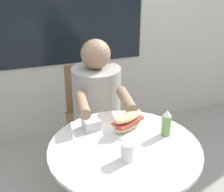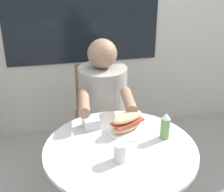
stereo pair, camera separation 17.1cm
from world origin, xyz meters
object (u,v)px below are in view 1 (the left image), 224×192
(seated_diner, at_px, (98,130))
(drink_cup, at_px, (127,151))
(cafe_table, at_px, (124,176))
(sandwich_on_plate, at_px, (128,122))
(diner_chair, at_px, (88,108))
(condiment_bottle, at_px, (166,123))

(seated_diner, relative_size, drink_cup, 11.98)
(cafe_table, bearing_deg, drink_cup, -103.34)
(seated_diner, height_order, sandwich_on_plate, seated_diner)
(diner_chair, bearing_deg, condiment_bottle, 110.50)
(cafe_table, bearing_deg, sandwich_on_plate, 64.14)
(diner_chair, relative_size, sandwich_on_plate, 3.72)
(drink_cup, xyz_separation_m, condiment_bottle, (0.29, 0.15, 0.03))
(cafe_table, bearing_deg, seated_diner, 88.59)
(diner_chair, height_order, condiment_bottle, condiment_bottle)
(diner_chair, relative_size, drink_cup, 8.84)
(cafe_table, xyz_separation_m, diner_chair, (0.03, 0.94, -0.04))
(seated_diner, distance_m, sandwich_on_plate, 0.53)
(sandwich_on_plate, height_order, condiment_bottle, condiment_bottle)
(diner_chair, xyz_separation_m, condiment_bottle, (0.23, -0.90, 0.31))
(diner_chair, xyz_separation_m, drink_cup, (-0.05, -1.05, 0.29))
(diner_chair, distance_m, seated_diner, 0.35)
(sandwich_on_plate, xyz_separation_m, condiment_bottle, (0.19, -0.11, 0.03))
(diner_chair, bearing_deg, drink_cup, 93.05)
(diner_chair, distance_m, drink_cup, 1.09)
(seated_diner, distance_m, drink_cup, 0.76)
(seated_diner, bearing_deg, drink_cup, 92.70)
(condiment_bottle, bearing_deg, diner_chair, 104.57)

